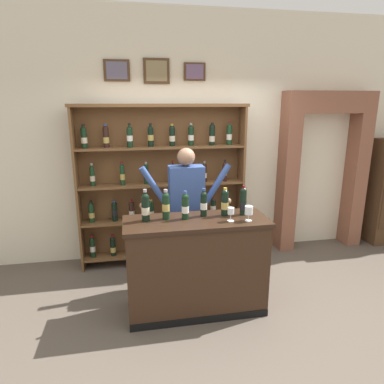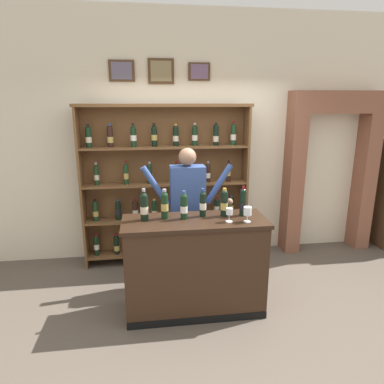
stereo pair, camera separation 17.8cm
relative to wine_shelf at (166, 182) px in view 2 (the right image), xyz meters
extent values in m
cube|color=brown|center=(0.40, -1.26, -1.13)|extent=(14.00, 14.00, 0.02)
cube|color=beige|center=(0.40, 0.31, 0.56)|extent=(12.00, 0.16, 3.37)
cube|color=#4C331E|center=(-0.52, 0.22, 1.44)|extent=(0.33, 0.02, 0.27)
cube|color=slate|center=(-0.52, 0.20, 1.44)|extent=(0.26, 0.01, 0.21)
cube|color=#4C331E|center=(-0.02, 0.22, 1.44)|extent=(0.34, 0.02, 0.32)
cube|color=#867651|center=(-0.02, 0.20, 1.44)|extent=(0.27, 0.01, 0.25)
cube|color=#4C331E|center=(0.49, 0.22, 1.44)|extent=(0.29, 0.02, 0.23)
cube|color=slate|center=(0.49, 0.20, 1.44)|extent=(0.23, 0.01, 0.18)
cube|color=brown|center=(-1.09, -0.04, -0.05)|extent=(0.03, 0.28, 2.16)
cube|color=brown|center=(1.09, -0.04, -0.05)|extent=(0.03, 0.28, 2.16)
cube|color=brown|center=(0.00, 0.09, -0.05)|extent=(2.21, 0.02, 2.16)
cube|color=brown|center=(0.00, -0.04, -0.99)|extent=(2.15, 0.27, 0.03)
cylinder|color=black|center=(-0.96, -0.05, -0.86)|extent=(0.07, 0.07, 0.24)
sphere|color=black|center=(-0.96, -0.05, -0.73)|extent=(0.07, 0.07, 0.07)
cylinder|color=black|center=(-0.96, -0.05, -0.71)|extent=(0.03, 0.03, 0.06)
cylinder|color=maroon|center=(-0.96, -0.05, -0.69)|extent=(0.04, 0.04, 0.03)
cylinder|color=silver|center=(-0.96, -0.05, -0.86)|extent=(0.07, 0.07, 0.08)
cylinder|color=black|center=(-0.69, -0.05, -0.86)|extent=(0.07, 0.07, 0.23)
sphere|color=black|center=(-0.69, -0.05, -0.74)|extent=(0.07, 0.07, 0.07)
cylinder|color=black|center=(-0.69, -0.05, -0.72)|extent=(0.03, 0.03, 0.07)
cylinder|color=maroon|center=(-0.69, -0.05, -0.69)|extent=(0.04, 0.04, 0.03)
cylinder|color=tan|center=(-0.69, -0.05, -0.89)|extent=(0.07, 0.07, 0.07)
cylinder|color=black|center=(-0.42, -0.05, -0.86)|extent=(0.07, 0.07, 0.24)
sphere|color=black|center=(-0.42, -0.05, -0.73)|extent=(0.07, 0.07, 0.07)
cylinder|color=black|center=(-0.42, -0.05, -0.70)|extent=(0.03, 0.03, 0.08)
cylinder|color=black|center=(-0.42, -0.05, -0.67)|extent=(0.04, 0.04, 0.03)
cylinder|color=beige|center=(-0.42, -0.05, -0.87)|extent=(0.07, 0.07, 0.08)
cylinder|color=#19381E|center=(-0.14, -0.05, -0.86)|extent=(0.07, 0.07, 0.22)
sphere|color=#19381E|center=(-0.14, -0.05, -0.75)|extent=(0.07, 0.07, 0.07)
cylinder|color=#19381E|center=(-0.14, -0.05, -0.72)|extent=(0.03, 0.03, 0.06)
cylinder|color=navy|center=(-0.14, -0.05, -0.70)|extent=(0.03, 0.03, 0.03)
cylinder|color=tan|center=(-0.14, -0.05, -0.87)|extent=(0.07, 0.07, 0.07)
cylinder|color=#19381E|center=(0.14, -0.02, -0.86)|extent=(0.07, 0.07, 0.23)
sphere|color=#19381E|center=(0.14, -0.02, -0.75)|extent=(0.07, 0.07, 0.07)
cylinder|color=#19381E|center=(0.14, -0.02, -0.71)|extent=(0.03, 0.03, 0.08)
cylinder|color=navy|center=(0.14, -0.02, -0.68)|extent=(0.04, 0.04, 0.03)
cylinder|color=silver|center=(0.14, -0.02, -0.85)|extent=(0.07, 0.07, 0.07)
cylinder|color=#19381E|center=(0.37, -0.07, -0.86)|extent=(0.07, 0.07, 0.23)
sphere|color=#19381E|center=(0.37, -0.07, -0.74)|extent=(0.07, 0.07, 0.07)
cylinder|color=#19381E|center=(0.37, -0.07, -0.71)|extent=(0.03, 0.03, 0.08)
cylinder|color=maroon|center=(0.37, -0.07, -0.67)|extent=(0.03, 0.03, 0.03)
cylinder|color=tan|center=(0.37, -0.07, -0.89)|extent=(0.07, 0.07, 0.07)
cylinder|color=black|center=(0.70, -0.02, -0.86)|extent=(0.07, 0.07, 0.24)
sphere|color=black|center=(0.70, -0.02, -0.73)|extent=(0.07, 0.07, 0.07)
cylinder|color=black|center=(0.70, -0.02, -0.71)|extent=(0.03, 0.03, 0.06)
cylinder|color=navy|center=(0.70, -0.02, -0.69)|extent=(0.03, 0.03, 0.03)
cylinder|color=silver|center=(0.70, -0.02, -0.88)|extent=(0.07, 0.07, 0.08)
cylinder|color=black|center=(0.92, -0.04, -0.87)|extent=(0.07, 0.07, 0.22)
sphere|color=black|center=(0.92, -0.04, -0.75)|extent=(0.07, 0.07, 0.07)
cylinder|color=black|center=(0.92, -0.04, -0.72)|extent=(0.03, 0.03, 0.06)
cylinder|color=black|center=(0.92, -0.04, -0.70)|extent=(0.03, 0.03, 0.03)
cylinder|color=silver|center=(0.92, -0.04, -0.88)|extent=(0.07, 0.07, 0.07)
cube|color=brown|center=(0.00, -0.04, -0.50)|extent=(2.15, 0.27, 0.02)
cylinder|color=#19381E|center=(-0.94, -0.03, -0.38)|extent=(0.07, 0.07, 0.22)
sphere|color=#19381E|center=(-0.94, -0.03, -0.26)|extent=(0.07, 0.07, 0.07)
cylinder|color=#19381E|center=(-0.94, -0.03, -0.23)|extent=(0.03, 0.03, 0.07)
cylinder|color=black|center=(-0.94, -0.03, -0.21)|extent=(0.04, 0.04, 0.03)
cylinder|color=tan|center=(-0.94, -0.03, -0.39)|extent=(0.08, 0.08, 0.07)
cylinder|color=black|center=(-0.64, -0.03, -0.38)|extent=(0.07, 0.07, 0.22)
sphere|color=black|center=(-0.64, -0.03, -0.26)|extent=(0.07, 0.07, 0.07)
cylinder|color=black|center=(-0.64, -0.03, -0.24)|extent=(0.03, 0.03, 0.06)
cylinder|color=navy|center=(-0.64, -0.03, -0.22)|extent=(0.04, 0.04, 0.03)
cylinder|color=black|center=(-0.64, -0.03, -0.38)|extent=(0.08, 0.08, 0.07)
cylinder|color=black|center=(-0.42, -0.01, -0.38)|extent=(0.07, 0.07, 0.21)
sphere|color=black|center=(-0.42, -0.01, -0.27)|extent=(0.07, 0.07, 0.07)
cylinder|color=black|center=(-0.42, -0.01, -0.25)|extent=(0.03, 0.03, 0.06)
cylinder|color=maroon|center=(-0.42, -0.01, -0.23)|extent=(0.03, 0.03, 0.03)
cylinder|color=silver|center=(-0.42, -0.01, -0.40)|extent=(0.08, 0.08, 0.07)
cylinder|color=black|center=(-0.16, -0.05, -0.38)|extent=(0.07, 0.07, 0.22)
sphere|color=black|center=(-0.16, -0.05, -0.26)|extent=(0.07, 0.07, 0.07)
cylinder|color=black|center=(-0.16, -0.05, -0.24)|extent=(0.03, 0.03, 0.06)
cylinder|color=#B79338|center=(-0.16, -0.05, -0.22)|extent=(0.04, 0.04, 0.03)
cylinder|color=beige|center=(-0.16, -0.05, -0.41)|extent=(0.08, 0.08, 0.07)
cylinder|color=black|center=(0.14, -0.02, -0.38)|extent=(0.07, 0.07, 0.22)
sphere|color=black|center=(0.14, -0.02, -0.26)|extent=(0.07, 0.07, 0.07)
cylinder|color=black|center=(0.14, -0.02, -0.23)|extent=(0.03, 0.03, 0.07)
cylinder|color=navy|center=(0.14, -0.02, -0.21)|extent=(0.04, 0.04, 0.03)
cylinder|color=silver|center=(0.14, -0.02, -0.40)|extent=(0.08, 0.08, 0.07)
cylinder|color=#19381E|center=(0.41, -0.01, -0.38)|extent=(0.07, 0.07, 0.21)
sphere|color=#19381E|center=(0.41, -0.01, -0.27)|extent=(0.07, 0.07, 0.07)
cylinder|color=#19381E|center=(0.41, -0.01, -0.24)|extent=(0.03, 0.03, 0.07)
cylinder|color=navy|center=(0.41, -0.01, -0.22)|extent=(0.04, 0.04, 0.03)
cylinder|color=tan|center=(0.41, -0.01, -0.39)|extent=(0.08, 0.08, 0.07)
cylinder|color=black|center=(0.70, -0.06, -0.38)|extent=(0.07, 0.07, 0.21)
sphere|color=black|center=(0.70, -0.06, -0.27)|extent=(0.07, 0.07, 0.07)
cylinder|color=black|center=(0.70, -0.06, -0.25)|extent=(0.03, 0.03, 0.06)
cylinder|color=maroon|center=(0.70, -0.06, -0.23)|extent=(0.04, 0.04, 0.03)
cylinder|color=beige|center=(0.70, -0.06, -0.38)|extent=(0.08, 0.08, 0.07)
cylinder|color=black|center=(0.91, -0.03, -0.38)|extent=(0.07, 0.07, 0.22)
sphere|color=black|center=(0.91, -0.03, -0.26)|extent=(0.07, 0.07, 0.07)
cylinder|color=black|center=(0.91, -0.03, -0.24)|extent=(0.03, 0.03, 0.06)
cylinder|color=navy|center=(0.91, -0.03, -0.22)|extent=(0.03, 0.03, 0.03)
cylinder|color=tan|center=(0.91, -0.03, -0.38)|extent=(0.08, 0.08, 0.07)
cube|color=brown|center=(0.00, -0.04, -0.01)|extent=(2.15, 0.27, 0.02)
cylinder|color=#19381E|center=(-0.89, -0.03, 0.11)|extent=(0.06, 0.06, 0.22)
sphere|color=#19381E|center=(-0.89, -0.03, 0.23)|extent=(0.06, 0.06, 0.06)
cylinder|color=#19381E|center=(-0.89, -0.03, 0.26)|extent=(0.03, 0.03, 0.08)
cylinder|color=#99999E|center=(-0.89, -0.03, 0.29)|extent=(0.03, 0.03, 0.03)
cylinder|color=beige|center=(-0.89, -0.03, 0.10)|extent=(0.06, 0.06, 0.07)
cylinder|color=#19381E|center=(-0.52, -0.04, 0.12)|extent=(0.06, 0.06, 0.24)
sphere|color=#19381E|center=(-0.52, -0.04, 0.25)|extent=(0.06, 0.06, 0.06)
cylinder|color=#19381E|center=(-0.52, -0.04, 0.28)|extent=(0.03, 0.03, 0.07)
cylinder|color=maroon|center=(-0.52, -0.04, 0.30)|extent=(0.03, 0.03, 0.03)
cylinder|color=tan|center=(-0.52, -0.04, 0.11)|extent=(0.06, 0.06, 0.08)
cylinder|color=black|center=(-0.21, -0.05, 0.12)|extent=(0.06, 0.06, 0.23)
sphere|color=black|center=(-0.21, -0.05, 0.24)|extent=(0.06, 0.06, 0.06)
cylinder|color=black|center=(-0.21, -0.05, 0.26)|extent=(0.03, 0.03, 0.06)
cylinder|color=#99999E|center=(-0.21, -0.05, 0.28)|extent=(0.03, 0.03, 0.03)
cylinder|color=black|center=(-0.21, -0.05, 0.11)|extent=(0.06, 0.06, 0.07)
cylinder|color=black|center=(0.14, -0.04, 0.11)|extent=(0.06, 0.06, 0.22)
sphere|color=black|center=(0.14, -0.04, 0.23)|extent=(0.06, 0.06, 0.06)
cylinder|color=black|center=(0.14, -0.04, 0.26)|extent=(0.02, 0.02, 0.08)
cylinder|color=maroon|center=(0.14, -0.04, 0.29)|extent=(0.03, 0.03, 0.03)
cylinder|color=silver|center=(0.14, -0.04, 0.10)|extent=(0.06, 0.06, 0.07)
cylinder|color=black|center=(0.57, -0.05, 0.11)|extent=(0.06, 0.06, 0.22)
sphere|color=black|center=(0.57, -0.05, 0.22)|extent=(0.06, 0.06, 0.06)
cylinder|color=black|center=(0.57, -0.05, 0.25)|extent=(0.03, 0.03, 0.06)
cylinder|color=#99999E|center=(0.57, -0.05, 0.27)|extent=(0.03, 0.03, 0.03)
cylinder|color=silver|center=(0.57, -0.05, 0.09)|extent=(0.06, 0.06, 0.07)
cylinder|color=black|center=(0.85, -0.07, 0.12)|extent=(0.06, 0.06, 0.22)
sphere|color=black|center=(0.85, -0.07, 0.23)|extent=(0.06, 0.06, 0.06)
cylinder|color=black|center=(0.85, -0.07, 0.26)|extent=(0.03, 0.03, 0.07)
cylinder|color=black|center=(0.85, -0.07, 0.29)|extent=(0.03, 0.03, 0.03)
cylinder|color=tan|center=(0.85, -0.07, 0.12)|extent=(0.06, 0.06, 0.07)
cube|color=brown|center=(0.00, -0.04, 0.48)|extent=(2.15, 0.27, 0.02)
cylinder|color=black|center=(-0.96, -0.04, 0.61)|extent=(0.07, 0.07, 0.22)
sphere|color=black|center=(-0.96, -0.04, 0.72)|extent=(0.07, 0.07, 0.07)
cylinder|color=black|center=(-0.96, -0.04, 0.75)|extent=(0.03, 0.03, 0.07)
cylinder|color=black|center=(-0.96, -0.04, 0.78)|extent=(0.04, 0.04, 0.03)
cylinder|color=beige|center=(-0.96, -0.04, 0.59)|extent=(0.08, 0.08, 0.07)
cylinder|color=black|center=(-0.69, -0.02, 0.61)|extent=(0.07, 0.07, 0.23)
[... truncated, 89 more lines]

